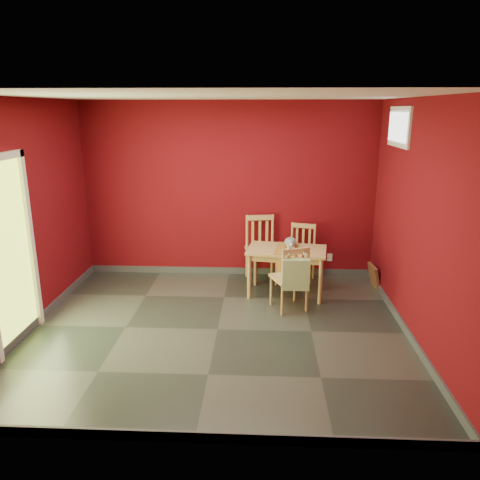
{
  "coord_description": "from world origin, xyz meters",
  "views": [
    {
      "loc": [
        0.52,
        -5.12,
        2.57
      ],
      "look_at": [
        0.25,
        0.45,
        1.0
      ],
      "focal_mm": 35.0,
      "sensor_mm": 36.0,
      "label": 1
    }
  ],
  "objects_px": {
    "dining_table": "(287,254)",
    "chair_far_right": "(301,252)",
    "picture_frame": "(374,276)",
    "chair_near": "(291,277)",
    "cat": "(291,241)",
    "tote_bag": "(296,274)",
    "chair_far_left": "(261,248)"
  },
  "relations": [
    {
      "from": "dining_table",
      "to": "chair_far_right",
      "type": "height_order",
      "value": "chair_far_right"
    },
    {
      "from": "dining_table",
      "to": "picture_frame",
      "type": "distance_m",
      "value": 1.42
    },
    {
      "from": "chair_far_right",
      "to": "chair_near",
      "type": "xyz_separation_m",
      "value": [
        -0.22,
        -1.1,
        0.0
      ]
    },
    {
      "from": "chair_near",
      "to": "picture_frame",
      "type": "xyz_separation_m",
      "value": [
        1.29,
        0.84,
        -0.28
      ]
    },
    {
      "from": "cat",
      "to": "tote_bag",
      "type": "bearing_deg",
      "value": -81.65
    },
    {
      "from": "tote_bag",
      "to": "picture_frame",
      "type": "relative_size",
      "value": 1.33
    },
    {
      "from": "chair_far_left",
      "to": "chair_far_right",
      "type": "distance_m",
      "value": 0.62
    },
    {
      "from": "chair_far_left",
      "to": "cat",
      "type": "relative_size",
      "value": 2.72
    },
    {
      "from": "tote_bag",
      "to": "cat",
      "type": "xyz_separation_m",
      "value": [
        -0.03,
        0.83,
        0.21
      ]
    },
    {
      "from": "dining_table",
      "to": "chair_far_left",
      "type": "height_order",
      "value": "chair_far_left"
    },
    {
      "from": "dining_table",
      "to": "chair_near",
      "type": "distance_m",
      "value": 0.55
    },
    {
      "from": "chair_far_left",
      "to": "chair_near",
      "type": "height_order",
      "value": "chair_far_left"
    },
    {
      "from": "tote_bag",
      "to": "picture_frame",
      "type": "xyz_separation_m",
      "value": [
        1.23,
        1.05,
        -0.39
      ]
    },
    {
      "from": "picture_frame",
      "to": "chair_far_left",
      "type": "bearing_deg",
      "value": 171.4
    },
    {
      "from": "chair_far_left",
      "to": "chair_far_right",
      "type": "xyz_separation_m",
      "value": [
        0.61,
        0.0,
        -0.06
      ]
    },
    {
      "from": "chair_near",
      "to": "tote_bag",
      "type": "height_order",
      "value": "chair_near"
    },
    {
      "from": "dining_table",
      "to": "picture_frame",
      "type": "relative_size",
      "value": 3.28
    },
    {
      "from": "chair_far_left",
      "to": "tote_bag",
      "type": "height_order",
      "value": "chair_far_left"
    },
    {
      "from": "dining_table",
      "to": "picture_frame",
      "type": "height_order",
      "value": "dining_table"
    },
    {
      "from": "cat",
      "to": "picture_frame",
      "type": "xyz_separation_m",
      "value": [
        1.26,
        0.22,
        -0.6
      ]
    },
    {
      "from": "dining_table",
      "to": "picture_frame",
      "type": "bearing_deg",
      "value": 13.54
    },
    {
      "from": "chair_far_left",
      "to": "cat",
      "type": "xyz_separation_m",
      "value": [
        0.42,
        -0.48,
        0.26
      ]
    },
    {
      "from": "tote_bag",
      "to": "cat",
      "type": "height_order",
      "value": "cat"
    },
    {
      "from": "chair_far_right",
      "to": "chair_near",
      "type": "distance_m",
      "value": 1.12
    },
    {
      "from": "chair_far_left",
      "to": "chair_near",
      "type": "bearing_deg",
      "value": -70.41
    },
    {
      "from": "chair_near",
      "to": "cat",
      "type": "bearing_deg",
      "value": 87.65
    },
    {
      "from": "picture_frame",
      "to": "chair_far_right",
      "type": "bearing_deg",
      "value": 166.42
    },
    {
      "from": "chair_near",
      "to": "tote_bag",
      "type": "relative_size",
      "value": 1.87
    },
    {
      "from": "dining_table",
      "to": "chair_far_right",
      "type": "bearing_deg",
      "value": 66.17
    },
    {
      "from": "chair_far_left",
      "to": "tote_bag",
      "type": "relative_size",
      "value": 2.12
    },
    {
      "from": "dining_table",
      "to": "tote_bag",
      "type": "height_order",
      "value": "tote_bag"
    },
    {
      "from": "chair_far_right",
      "to": "chair_near",
      "type": "bearing_deg",
      "value": -101.48
    }
  ]
}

